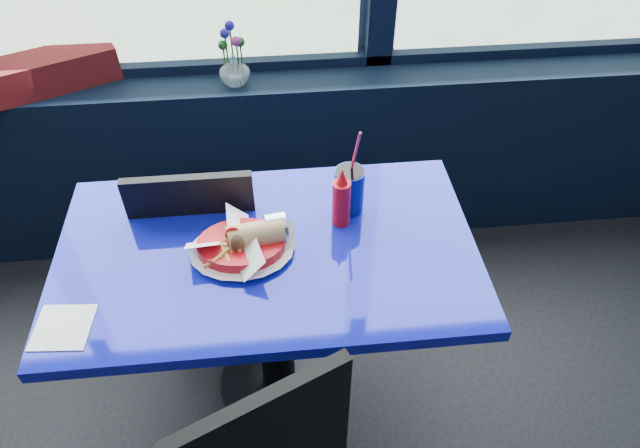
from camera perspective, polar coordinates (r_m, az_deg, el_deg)
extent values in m
cube|color=black|center=(2.54, -12.27, 5.98)|extent=(5.00, 0.26, 0.80)
cube|color=black|center=(2.39, -13.68, 14.90)|extent=(4.80, 0.08, 0.06)
cylinder|color=black|center=(2.23, -4.05, -15.47)|extent=(0.44, 0.44, 0.03)
cylinder|color=black|center=(1.96, -4.53, -10.67)|extent=(0.12, 0.12, 0.68)
cube|color=#0D1398|center=(1.65, -5.28, -2.89)|extent=(1.20, 0.70, 0.04)
cube|color=black|center=(2.14, -11.03, -1.60)|extent=(0.40, 0.40, 0.04)
cube|color=black|center=(1.84, -12.25, -0.68)|extent=(0.38, 0.03, 0.44)
cylinder|color=black|center=(2.40, -6.10, -2.11)|extent=(0.02, 0.02, 0.41)
cylinder|color=black|center=(2.18, -5.88, -8.63)|extent=(0.02, 0.02, 0.41)
cylinder|color=black|center=(2.44, -14.17, -2.64)|extent=(0.02, 0.02, 0.41)
cylinder|color=black|center=(2.22, -14.86, -9.10)|extent=(0.02, 0.02, 0.41)
cube|color=maroon|center=(2.41, -27.09, 13.01)|extent=(0.64, 0.40, 0.13)
imported|color=silver|center=(2.23, -8.57, 14.95)|extent=(0.15, 0.15, 0.12)
cylinder|color=#1E5919|center=(2.22, -9.18, 15.74)|extent=(0.01, 0.01, 0.19)
sphere|color=#221BA0|center=(2.17, -9.52, 18.28)|extent=(0.04, 0.04, 0.04)
cylinder|color=#1E5919|center=(2.21, -8.13, 15.38)|extent=(0.01, 0.01, 0.16)
sphere|color=#C0388A|center=(2.17, -8.40, 17.63)|extent=(0.04, 0.04, 0.04)
cylinder|color=#1E5919|center=(2.23, -8.69, 16.23)|extent=(0.01, 0.01, 0.21)
sphere|color=#221BA0|center=(2.18, -9.04, 19.00)|extent=(0.04, 0.04, 0.04)
cylinder|color=#1E5919|center=(2.24, -9.43, 15.29)|extent=(0.01, 0.01, 0.14)
sphere|color=#1E5919|center=(2.20, -9.69, 17.21)|extent=(0.04, 0.04, 0.04)
cylinder|color=#1E5919|center=(2.23, -7.77, 15.50)|extent=(0.01, 0.01, 0.15)
sphere|color=#1E5919|center=(2.19, -8.01, 17.59)|extent=(0.04, 0.04, 0.04)
cylinder|color=red|center=(1.62, -7.84, -2.27)|extent=(0.31, 0.31, 0.05)
cylinder|color=white|center=(1.62, -7.80, -2.52)|extent=(0.29, 0.29, 0.00)
cylinder|color=silver|center=(1.62, -4.42, -0.34)|extent=(0.07, 0.09, 0.08)
sphere|color=#532C1C|center=(1.58, -8.30, -1.79)|extent=(0.06, 0.06, 0.06)
cylinder|color=red|center=(1.57, -8.73, -1.06)|extent=(0.05, 0.05, 0.01)
cylinder|color=red|center=(1.66, 2.13, 2.10)|extent=(0.05, 0.05, 0.15)
cone|color=red|center=(1.59, 2.22, 4.78)|extent=(0.04, 0.04, 0.05)
cylinder|color=navy|center=(1.71, 2.94, 3.42)|extent=(0.09, 0.09, 0.14)
cylinder|color=black|center=(1.66, 3.02, 5.22)|extent=(0.08, 0.08, 0.01)
cylinder|color=#D82D54|center=(1.62, 3.50, 6.89)|extent=(0.02, 0.07, 0.20)
cube|color=white|center=(1.59, -24.31, -9.39)|extent=(0.15, 0.15, 0.00)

